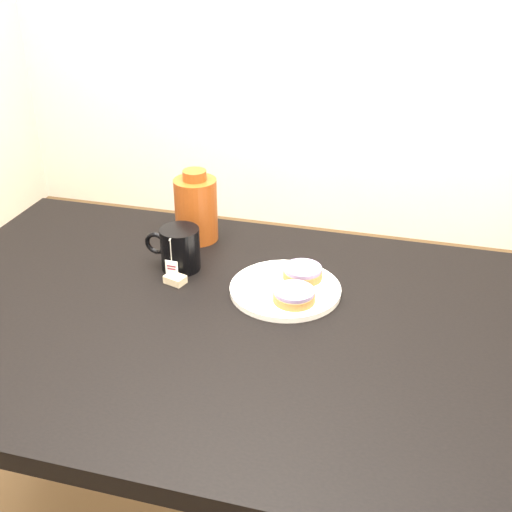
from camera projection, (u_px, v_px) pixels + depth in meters
name	position (u px, v px, depth m)	size (l,w,h in m)	color
table	(225.00, 349.00, 1.37)	(1.40, 0.90, 0.75)	black
plate	(285.00, 289.00, 1.41)	(0.24, 0.24, 0.02)	white
bagel_back	(303.00, 272.00, 1.43)	(0.11, 0.11, 0.03)	brown
bagel_front	(294.00, 295.00, 1.35)	(0.11, 0.11, 0.03)	brown
mug	(179.00, 248.00, 1.48)	(0.14, 0.10, 0.10)	black
teabag_pouch	(175.00, 279.00, 1.44)	(0.04, 0.03, 0.02)	#C6B793
bagel_package	(196.00, 208.00, 1.60)	(0.11, 0.11, 0.18)	#63260D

